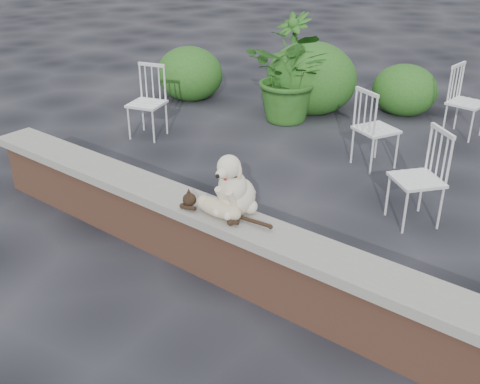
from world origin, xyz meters
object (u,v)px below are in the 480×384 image
Objects in this scene: cat at (217,207)px; potted_plant_a at (292,75)px; chair_a at (147,102)px; potted_plant_b at (292,48)px; chair_e at (467,102)px; chair_d at (417,178)px; chair_c at (376,128)px; dog at (237,181)px; chair_b at (293,83)px.

potted_plant_a is at bearing 111.84° from cat.
potted_plant_b is at bearing 72.46° from chair_a.
chair_e is (0.45, 4.51, -0.19)m from cat.
chair_e is 0.79× the size of potted_plant_b.
potted_plant_a reaches higher than chair_d.
potted_plant_b reaches higher than chair_a.
cat is 1.01× the size of chair_c.
dog is at bearing -48.02° from chair_a.
chair_c is at bearing -23.66° from potted_plant_a.
potted_plant_a is at bearing -56.70° from potted_plant_b.
chair_d is (3.69, -0.03, 0.00)m from chair_a.
chair_c is 2.05m from chair_b.
chair_d is 4.99m from potted_plant_b.
chair_a is at bearing -123.61° from potted_plant_a.
chair_e and chair_c have the same top height.
chair_c is (-0.04, 2.87, -0.19)m from cat.
potted_plant_b is (-2.78, 5.26, -0.07)m from cat.
chair_e is 0.71× the size of potted_plant_a.
chair_e is at bearing -81.64° from chair_c.
potted_plant_b is at bearing 114.54° from cat.
chair_b is at bearing 112.17° from cat.
potted_plant_a is (-1.77, 3.44, -0.18)m from dog.
cat is 5.95m from potted_plant_b.
dog is 0.25m from cat.
chair_e is at bearing 137.93° from chair_d.
chair_b is (-2.71, 1.98, 0.00)m from chair_d.
chair_e is 2.67m from chair_d.
chair_e is (0.37, 4.36, -0.37)m from dog.
chair_c is 0.79× the size of potted_plant_b.
chair_d is at bearing -33.33° from chair_b.
dog is at bearing 117.31° from chair_c.
dog is 1.92m from chair_d.
dog is 3.40m from chair_a.
chair_b is at bearing 114.06° from dog.
chair_e is at bearing -13.08° from potted_plant_b.
chair_e is at bearing 23.11° from potted_plant_a.
chair_e is 1.00× the size of chair_c.
chair_c is at bearing 168.42° from chair_e.
potted_plant_a reaches higher than chair_e.
chair_c and chair_b have the same top height.
dog is 5.86m from potted_plant_b.
dog is 3.88m from potted_plant_a.
potted_plant_a is (-2.14, -0.91, 0.19)m from chair_e.
potted_plant_b reaches higher than chair_c.
cat is at bearing 115.58° from chair_c.
chair_a is 1.00× the size of chair_d.
chair_d is 0.79× the size of potted_plant_b.
chair_a is 1.00× the size of chair_c.
chair_e is at bearing 80.94° from cat.
potted_plant_a reaches higher than dog.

